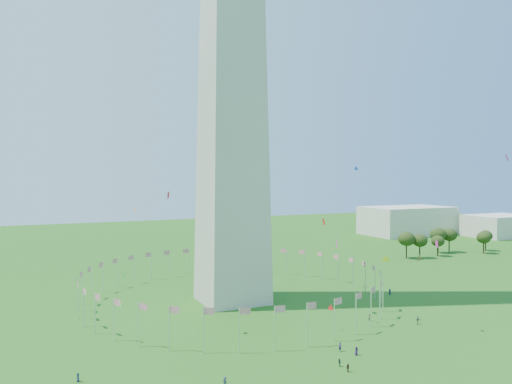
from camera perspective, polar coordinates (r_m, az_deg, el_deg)
ground at (r=97.45m, az=8.98°, el=-18.88°), size 600.00×600.00×0.00m
flag_ring at (r=138.82m, az=-2.73°, el=-10.56°), size 80.24×80.24×9.00m
gov_building_east_a at (r=303.16m, az=16.89°, el=-3.14°), size 50.00×30.00×16.00m
gov_building_east_b at (r=311.50m, az=26.11°, el=-3.49°), size 35.00×25.00×12.00m
crowd at (r=100.11m, az=15.75°, el=-17.82°), size 95.75×71.76×1.98m
kites_aloft at (r=124.54m, az=9.68°, el=-5.10°), size 94.59×64.66×35.27m
tree_line_east at (r=231.55m, az=20.58°, el=-5.48°), size 53.57×15.99×11.01m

